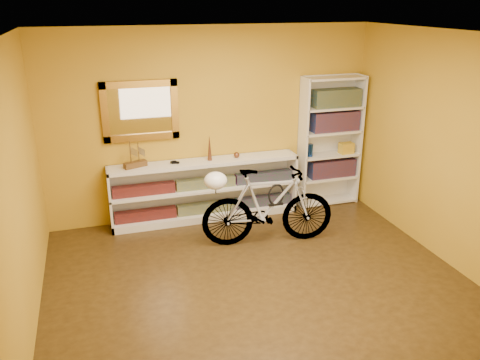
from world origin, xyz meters
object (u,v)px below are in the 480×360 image
object	(u,v)px
bookcase	(330,142)
bicycle	(268,206)
console_unit	(205,190)
helmet	(216,181)

from	to	relation	value
bookcase	bicycle	world-z (taller)	bookcase
bookcase	console_unit	bearing A→B (deg)	-179.24
console_unit	helmet	bearing A→B (deg)	-94.63
bookcase	helmet	bearing A→B (deg)	-155.72
console_unit	helmet	xyz separation A→B (m)	(-0.07, -0.85, 0.45)
console_unit	bookcase	world-z (taller)	bookcase
bookcase	bicycle	bearing A→B (deg)	-143.54
console_unit	bicycle	xyz separation A→B (m)	(0.57, -0.94, 0.07)
console_unit	bookcase	bearing A→B (deg)	0.76
bicycle	bookcase	bearing A→B (deg)	-45.59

